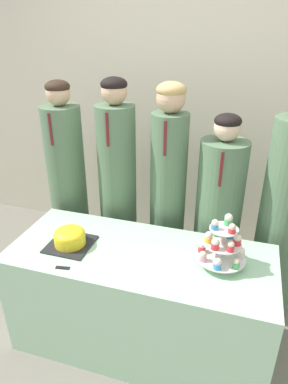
{
  "coord_description": "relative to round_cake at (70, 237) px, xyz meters",
  "views": [
    {
      "loc": [
        0.51,
        -1.23,
        1.9
      ],
      "look_at": [
        0.02,
        0.35,
        1.09
      ],
      "focal_mm": 32.0,
      "sensor_mm": 36.0,
      "label": 1
    }
  ],
  "objects": [
    {
      "name": "ground_plane",
      "position": [
        0.43,
        -0.28,
        -0.76
      ],
      "size": [
        16.0,
        16.0,
        0.0
      ],
      "primitive_type": "plane",
      "color": "slate"
    },
    {
      "name": "wall_back",
      "position": [
        0.43,
        1.43,
        0.59
      ],
      "size": [
        9.0,
        0.06,
        2.7
      ],
      "color": "beige",
      "rests_on": "ground_plane"
    },
    {
      "name": "table",
      "position": [
        0.43,
        0.05,
        -0.41
      ],
      "size": [
        1.56,
        0.64,
        0.71
      ],
      "color": "#A8DBB2",
      "rests_on": "ground_plane"
    },
    {
      "name": "round_cake",
      "position": [
        0.0,
        0.0,
        0.0
      ],
      "size": [
        0.26,
        0.26,
        0.12
      ],
      "color": "#232328",
      "rests_on": "table"
    },
    {
      "name": "cake_knife",
      "position": [
        0.11,
        -0.2,
        -0.05
      ],
      "size": [
        0.26,
        0.06,
        0.01
      ],
      "rotation": [
        0.0,
        0.0,
        0.16
      ],
      "color": "silver",
      "rests_on": "table"
    },
    {
      "name": "cupcake_stand",
      "position": [
        0.88,
        0.09,
        0.07
      ],
      "size": [
        0.27,
        0.27,
        0.3
      ],
      "color": "silver",
      "rests_on": "table"
    },
    {
      "name": "student_0",
      "position": [
        -0.33,
        0.59,
        -0.01
      ],
      "size": [
        0.28,
        0.29,
        1.58
      ],
      "color": "#567556",
      "rests_on": "ground_plane"
    },
    {
      "name": "student_1",
      "position": [
        0.08,
        0.59,
        0.01
      ],
      "size": [
        0.27,
        0.28,
        1.61
      ],
      "color": "#567556",
      "rests_on": "ground_plane"
    },
    {
      "name": "student_2",
      "position": [
        0.46,
        0.59,
        0.02
      ],
      "size": [
        0.25,
        0.25,
        1.6
      ],
      "color": "#567556",
      "rests_on": "ground_plane"
    },
    {
      "name": "student_3",
      "position": [
        0.81,
        0.59,
        -0.09
      ],
      "size": [
        0.31,
        0.32,
        1.43
      ],
      "color": "#567556",
      "rests_on": "ground_plane"
    },
    {
      "name": "student_4",
      "position": [
        1.22,
        0.59,
        0.01
      ],
      "size": [
        0.3,
        0.3,
        1.62
      ],
      "color": "#567556",
      "rests_on": "ground_plane"
    }
  ]
}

